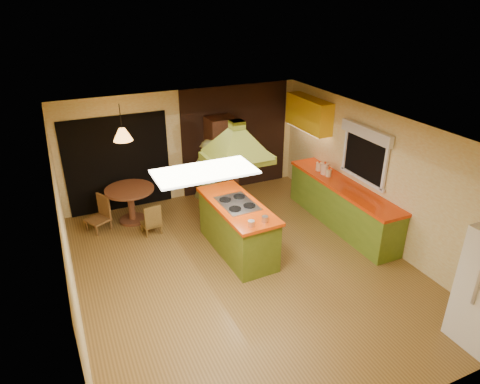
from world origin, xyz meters
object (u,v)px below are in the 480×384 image
kitchen_island (237,227)px  canister_large (325,169)px  man (208,181)px  dining_table (130,198)px  wall_oven (221,157)px

kitchen_island → canister_large: size_ratio=8.54×
kitchen_island → man: man is taller
man → dining_table: bearing=-15.0°
canister_large → dining_table: bearing=160.7°
kitchen_island → canister_large: (2.29, 0.62, 0.54)m
wall_oven → canister_large: wall_oven is taller
dining_table → canister_large: canister_large is taller
wall_oven → dining_table: wall_oven is taller
wall_oven → dining_table: size_ratio=1.89×
canister_large → kitchen_island: bearing=-164.8°
man → canister_large: man is taller
kitchen_island → man: bearing=89.9°
man → kitchen_island: bearing=99.8°
wall_oven → canister_large: bearing=-48.0°
canister_large → man: bearing=163.0°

